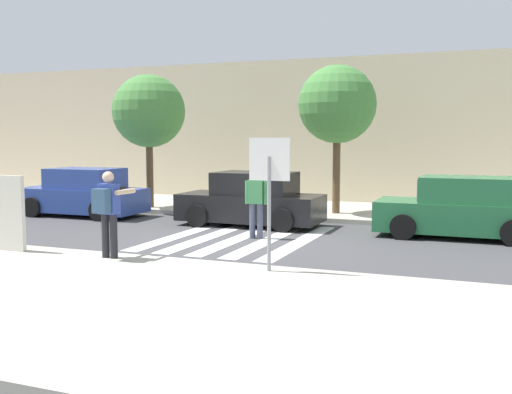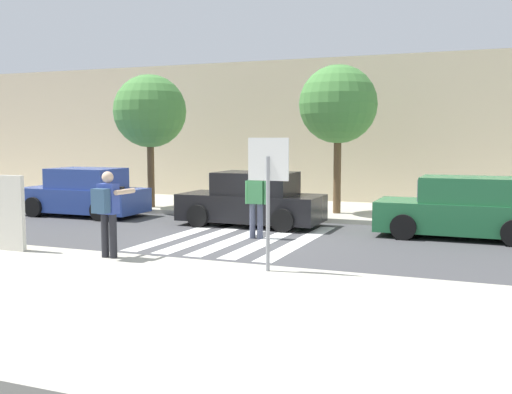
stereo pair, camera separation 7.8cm
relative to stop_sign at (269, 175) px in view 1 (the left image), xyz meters
name	(u,v)px [view 1 (the left image)]	position (x,y,z in m)	size (l,w,h in m)	color
ground_plane	(237,239)	(-2.21, 3.63, -1.87)	(120.00, 120.00, 0.00)	#424244
sidewalk_near	(77,298)	(-2.21, -2.57, -1.80)	(60.00, 6.00, 0.14)	#B2AD9E
sidewalk_far	(306,210)	(-2.21, 9.63, -1.80)	(60.00, 4.80, 0.14)	#B2AD9E
building_facade_far	(338,132)	(-2.21, 14.03, 0.88)	(56.00, 4.00, 5.50)	beige
crosswalk_stripe_0	(184,234)	(-3.81, 3.83, -1.87)	(0.44, 5.20, 0.01)	silver
crosswalk_stripe_1	(211,236)	(-3.01, 3.83, -1.87)	(0.44, 5.20, 0.01)	silver
crosswalk_stripe_2	(240,238)	(-2.21, 3.83, -1.87)	(0.44, 5.20, 0.01)	silver
crosswalk_stripe_3	(269,240)	(-1.41, 3.83, -1.87)	(0.44, 5.20, 0.01)	silver
crosswalk_stripe_4	(300,242)	(-0.61, 3.83, -1.87)	(0.44, 5.20, 0.01)	silver
stop_sign	(269,175)	(0.00, 0.00, 0.00)	(0.76, 0.08, 2.39)	gray
photographer_with_backpack	(108,207)	(-3.37, -0.09, -0.71)	(0.60, 0.86, 1.72)	#232328
pedestrian_crossing	(256,200)	(-1.80, 3.92, -0.90)	(0.58, 0.26, 1.72)	#474C60
parked_car_blue	(83,194)	(-8.60, 5.93, -1.15)	(4.10, 1.92, 1.55)	#284293
parked_car_black	(252,201)	(-2.72, 5.93, -1.15)	(4.10, 1.92, 1.55)	black
parked_car_green	(461,209)	(2.99, 5.93, -1.15)	(4.10, 1.92, 1.55)	#236B3D
street_tree_west	(149,112)	(-7.27, 7.84, 1.54)	(2.48, 2.48, 4.53)	brown
street_tree_center	(337,105)	(-0.90, 8.58, 1.68)	(2.45, 2.45, 4.66)	brown
advertising_board	(3,213)	(-5.94, -0.20, -0.93)	(1.10, 0.11, 1.60)	beige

